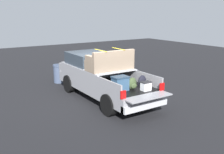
% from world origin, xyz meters
% --- Properties ---
extents(ground_plane, '(40.00, 40.00, 0.00)m').
position_xyz_m(ground_plane, '(0.00, 0.00, 0.00)').
color(ground_plane, black).
extents(pickup_truck, '(6.05, 2.06, 2.23)m').
position_xyz_m(pickup_truck, '(0.37, 0.00, 0.97)').
color(pickup_truck, gray).
rests_on(pickup_truck, ground_plane).
extents(trash_can, '(0.60, 0.60, 0.98)m').
position_xyz_m(trash_can, '(3.68, 0.63, 0.50)').
color(trash_can, '#3F4C66').
rests_on(trash_can, ground_plane).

